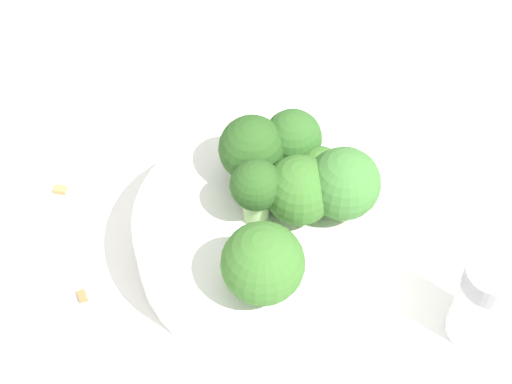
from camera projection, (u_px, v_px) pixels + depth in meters
The scene contains 14 objects.
ground_plane at pixel (256, 257), 0.63m from camera, with size 3.00×3.00×0.00m, color white.
bowl at pixel (256, 238), 0.61m from camera, with size 0.17×0.17×0.05m, color white.
broccoli_floret_0 at pixel (254, 189), 0.56m from camera, with size 0.03×0.03×0.05m.
broccoli_floret_1 at pixel (320, 171), 0.58m from camera, with size 0.03×0.03×0.04m.
broccoli_floret_2 at pixel (293, 139), 0.59m from camera, with size 0.04×0.04×0.05m.
broccoli_floret_3 at pixel (256, 265), 0.53m from camera, with size 0.05×0.05×0.06m.
broccoli_floret_4 at pixel (250, 149), 0.58m from camera, with size 0.05×0.05×0.05m.
broccoli_floret_5 at pixel (344, 189), 0.56m from camera, with size 0.05×0.05×0.06m.
broccoli_floret_6 at pixel (299, 189), 0.57m from camera, with size 0.05×0.05×0.05m.
pepper_shaker at pixel (482, 301), 0.56m from camera, with size 0.04×0.04×0.08m.
almond_crumb_0 at pixel (370, 200), 0.66m from camera, with size 0.01×0.01×0.01m, color #AD7F4C.
almond_crumb_1 at pixel (317, 146), 0.69m from camera, with size 0.01×0.00×0.01m, color #AD7F4C.
almond_crumb_2 at pixel (82, 294), 0.61m from camera, with size 0.01×0.01×0.01m, color olive.
almond_crumb_3 at pixel (60, 188), 0.66m from camera, with size 0.01×0.01×0.01m, color #AD7F4C.
Camera 1 is at (-0.34, 0.02, 0.53)m, focal length 60.00 mm.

